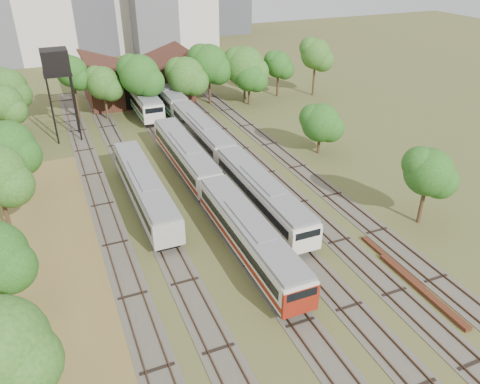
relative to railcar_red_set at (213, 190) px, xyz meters
name	(u,v)px	position (x,y,z in m)	size (l,w,h in m)	color
ground	(352,347)	(2.00, -20.48, -1.81)	(240.00, 240.00, 0.00)	#475123
dry_grass_patch	(49,344)	(-16.00, -12.48, -1.79)	(14.00, 60.00, 0.04)	brown
tracks	(210,184)	(1.33, 4.52, -1.76)	(24.60, 80.00, 0.19)	#4C473D
railcar_red_set	(213,190)	(0.00, 0.00, 0.00)	(2.77, 34.58, 3.42)	black
railcar_green_set	(202,132)	(4.00, 14.80, -0.02)	(2.74, 52.07, 3.39)	black
railcar_rear	(142,99)	(0.00, 30.79, 0.14)	(2.97, 16.08, 3.67)	black
old_grey_coach	(144,189)	(-6.00, 2.79, 0.03)	(2.72, 18.00, 3.36)	black
water_tower	(56,64)	(-11.29, 24.04, 7.84)	(3.31, 3.31, 11.44)	black
rail_pile_near	(421,289)	(10.00, -17.93, -1.66)	(0.60, 9.03, 0.30)	#532917
rail_pile_far	(391,261)	(10.20, -14.23, -1.69)	(0.46, 7.40, 0.24)	#532917
maintenance_shed	(138,81)	(1.00, 37.49, 1.11)	(16.45, 11.55, 7.58)	#371814
tree_band_far	(187,70)	(6.87, 29.10, 4.16)	(50.15, 8.59, 9.19)	#382616
tree_band_right	(310,111)	(16.33, 9.65, 2.67)	(4.75, 42.34, 7.33)	#382616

